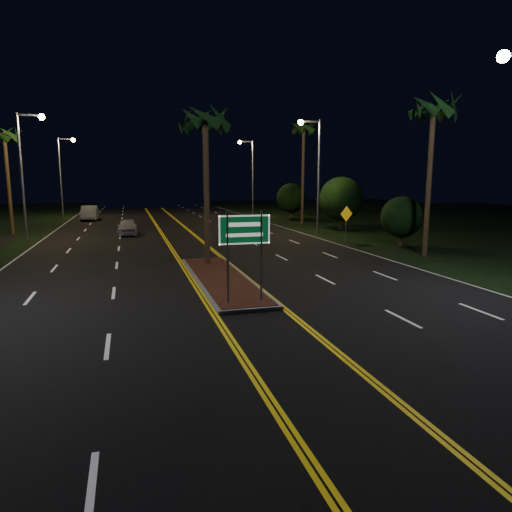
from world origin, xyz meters
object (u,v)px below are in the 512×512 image
object	(u,v)px
palm_right_near	(434,108)
shrub_near	(402,217)
shrub_far	(291,198)
car_near	(127,225)
streetlight_right_mid	(314,163)
palm_right_far	(304,129)
median_island	(221,279)
car_far	(89,212)
streetlight_left_mid	(27,161)
warning_sign	(346,219)
highway_sign	(245,238)
shrub_mid	(341,199)
palm_median	(205,119)
palm_left_far	(4,135)
streetlight_left_far	(63,168)
streetlight_right_far	(250,169)

from	to	relation	value
palm_right_near	shrub_near	size ratio (longest dim) A/B	2.82
shrub_far	car_near	world-z (taller)	shrub_far
streetlight_right_mid	palm_right_far	distance (m)	9.00
median_island	car_far	world-z (taller)	car_far
streetlight_left_mid	warning_sign	size ratio (longest dim) A/B	3.52
median_island	highway_sign	xyz separation A→B (m)	(0.00, -4.20, 2.32)
shrub_far	highway_sign	bearing A→B (deg)	-112.57
highway_sign	median_island	bearing A→B (deg)	90.00
car_far	shrub_mid	bearing A→B (deg)	-36.68
streetlight_right_mid	palm_median	xyz separation A→B (m)	(-10.61, -11.50, 1.62)
streetlight_right_mid	palm_left_far	size ratio (longest dim) A/B	1.02
car_far	palm_median	bearing A→B (deg)	-74.83
median_island	shrub_mid	size ratio (longest dim) A/B	2.22
median_island	streetlight_left_far	xyz separation A→B (m)	(-10.61, 37.00, 5.57)
palm_right_far	shrub_near	xyz separation A→B (m)	(0.70, -16.00, -7.20)
warning_sign	streetlight_right_far	bearing A→B (deg)	72.51
streetlight_left_mid	shrub_near	bearing A→B (deg)	-22.52
palm_median	warning_sign	world-z (taller)	palm_median
palm_left_far	shrub_mid	distance (m)	27.56
median_island	palm_median	xyz separation A→B (m)	(0.00, 3.50, 7.19)
median_island	streetlight_left_far	bearing A→B (deg)	106.00
palm_median	streetlight_right_mid	bearing A→B (deg)	47.30
median_island	shrub_far	bearing A→B (deg)	64.55
shrub_mid	car_far	xyz separation A→B (m)	(-21.87, 16.60, -1.83)
streetlight_right_far	car_far	distance (m)	19.14
palm_median	shrub_far	bearing A→B (deg)	61.58
streetlight_left_far	streetlight_right_far	bearing A→B (deg)	-5.38
median_island	shrub_near	xyz separation A→B (m)	(13.50, 7.00, 1.86)
highway_sign	shrub_mid	bearing A→B (deg)	56.56
streetlight_left_mid	palm_right_near	xyz separation A→B (m)	(23.11, -14.00, 2.56)
palm_right_far	shrub_near	bearing A→B (deg)	-87.49
palm_right_far	palm_left_far	bearing A→B (deg)	-175.53
streetlight_left_far	streetlight_right_far	distance (m)	21.32
median_island	shrub_near	size ratio (longest dim) A/B	3.11
shrub_mid	median_island	bearing A→B (deg)	-129.47
shrub_mid	shrub_far	xyz separation A→B (m)	(-0.20, 12.00, -0.39)
palm_median	palm_left_far	bearing A→B (deg)	126.18
palm_right_far	palm_right_near	bearing A→B (deg)	-90.86
streetlight_left_far	shrub_mid	bearing A→B (deg)	-39.10
shrub_near	shrub_far	world-z (taller)	shrub_far
shrub_mid	car_near	world-z (taller)	shrub_mid
highway_sign	streetlight_right_mid	bearing A→B (deg)	61.07
car_far	palm_left_far	bearing A→B (deg)	-110.85
median_island	streetlight_left_mid	size ratio (longest dim) A/B	1.14
median_island	car_near	distance (m)	18.96
shrub_mid	shrub_far	bearing A→B (deg)	90.95
highway_sign	palm_right_far	size ratio (longest dim) A/B	0.31
streetlight_right_far	palm_right_near	world-z (taller)	palm_right_near
median_island	highway_sign	world-z (taller)	highway_sign
streetlight_right_far	median_island	bearing A→B (deg)	-106.87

